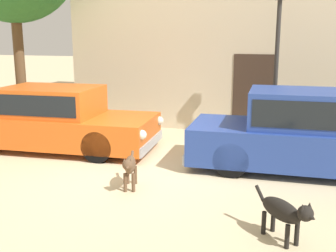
% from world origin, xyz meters
% --- Properties ---
extents(ground_plane, '(80.00, 80.00, 0.00)m').
position_xyz_m(ground_plane, '(0.00, 0.00, 0.00)').
color(ground_plane, '#CCB78E').
extents(parked_sedan_nearest, '(4.86, 2.11, 1.43)m').
position_xyz_m(parked_sedan_nearest, '(-2.29, 1.03, 0.71)').
color(parked_sedan_nearest, '#D15619').
rests_on(parked_sedan_nearest, ground_plane).
extents(parked_sedan_second, '(4.50, 1.88, 1.56)m').
position_xyz_m(parked_sedan_second, '(3.16, 1.07, 0.76)').
color(parked_sedan_second, navy).
rests_on(parked_sedan_second, ground_plane).
extents(stray_dog_spotted, '(0.36, 0.95, 0.64)m').
position_xyz_m(stray_dog_spotted, '(0.38, -0.85, 0.41)').
color(stray_dog_spotted, brown).
rests_on(stray_dog_spotted, ground_plane).
extents(stray_dog_tan, '(0.80, 0.80, 0.65)m').
position_xyz_m(stray_dog_tan, '(2.94, -1.98, 0.41)').
color(stray_dog_tan, black).
rests_on(stray_dog_tan, ground_plane).
extents(street_lamp, '(0.22, 0.22, 3.61)m').
position_xyz_m(street_lamp, '(2.53, 2.72, 2.33)').
color(street_lamp, '#2D2B28').
rests_on(street_lamp, ground_plane).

